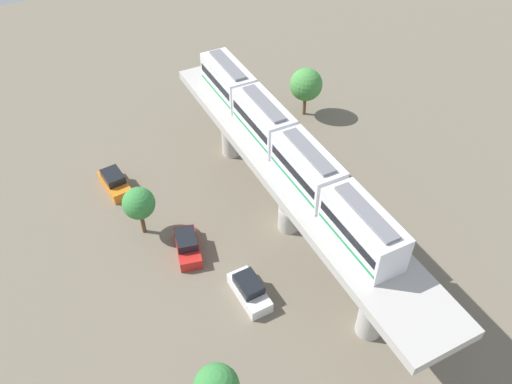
# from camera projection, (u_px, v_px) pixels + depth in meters

# --- Properties ---
(ground_plane) EXTENTS (120.00, 120.00, 0.00)m
(ground_plane) POSITION_uv_depth(u_px,v_px,m) (289.00, 227.00, 45.91)
(ground_plane) COLOR #706654
(viaduct) EXTENTS (5.20, 35.80, 6.83)m
(viaduct) POSITION_uv_depth(u_px,v_px,m) (291.00, 181.00, 42.23)
(viaduct) COLOR #B7B2AA
(viaduct) RESTS_ON ground
(train) EXTENTS (2.64, 27.45, 3.24)m
(train) POSITION_uv_depth(u_px,v_px,m) (284.00, 142.00, 41.10)
(train) COLOR white
(train) RESTS_ON viaduct
(parked_car_white) EXTENTS (1.92, 4.25, 1.76)m
(parked_car_white) POSITION_uv_depth(u_px,v_px,m) (249.00, 290.00, 40.05)
(parked_car_white) COLOR white
(parked_car_white) RESTS_ON ground
(parked_car_red) EXTENTS (2.70, 4.50, 1.76)m
(parked_car_red) POSITION_uv_depth(u_px,v_px,m) (187.00, 245.00, 43.35)
(parked_car_red) COLOR red
(parked_car_red) RESTS_ON ground
(parked_car_orange) EXTENTS (2.25, 4.37, 1.76)m
(parked_car_orange) POSITION_uv_depth(u_px,v_px,m) (114.00, 182.00, 49.06)
(parked_car_orange) COLOR orange
(parked_car_orange) RESTS_ON ground
(tree_mid_lot) EXTENTS (2.75, 2.75, 4.78)m
(tree_mid_lot) POSITION_uv_depth(u_px,v_px,m) (139.00, 204.00, 43.21)
(tree_mid_lot) COLOR brown
(tree_mid_lot) RESTS_ON ground
(tree_far_corner) EXTENTS (3.52, 3.52, 5.53)m
(tree_far_corner) POSITION_uv_depth(u_px,v_px,m) (306.00, 85.00, 55.98)
(tree_far_corner) COLOR brown
(tree_far_corner) RESTS_ON ground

